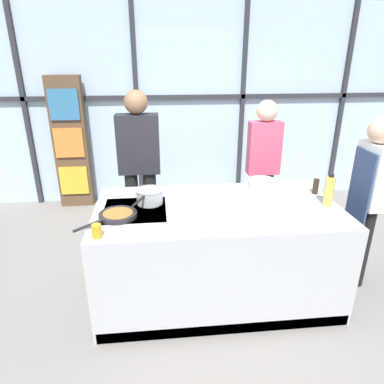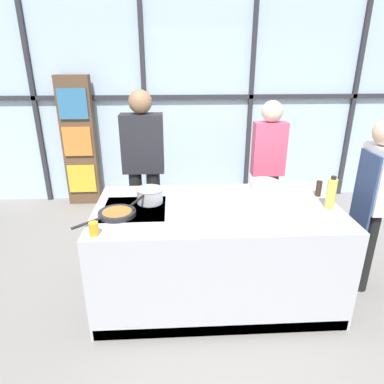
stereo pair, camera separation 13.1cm
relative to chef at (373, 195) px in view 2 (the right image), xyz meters
name	(u,v)px [view 2 (the right image)]	position (x,y,z in m)	size (l,w,h in m)	color
ground_plane	(215,292)	(-1.39, -0.06, -0.94)	(18.00, 18.00, 0.00)	gray
back_window_wall	(198,106)	(-1.39, 2.38, 0.47)	(6.40, 0.10, 2.80)	silver
bookshelf	(79,143)	(-3.11, 2.19, -0.01)	(0.46, 0.19, 1.85)	brown
demo_island	(216,252)	(-1.40, -0.07, -0.49)	(2.09, 1.09, 0.89)	#B7BABF
chef	(373,195)	(0.00, 0.00, 0.00)	(0.23, 0.36, 1.61)	black
spectator_far_left	(143,161)	(-2.09, 0.95, 0.07)	(0.45, 0.25, 1.77)	black
spectator_center_left	(268,162)	(-0.69, 0.95, 0.03)	(0.36, 0.23, 1.65)	#47382D
frying_pan	(116,213)	(-2.23, -0.19, -0.03)	(0.45, 0.42, 0.04)	#232326
saucepan	(150,195)	(-1.98, 0.06, 0.02)	(0.25, 0.41, 0.13)	silver
white_plate	(289,224)	(-0.89, -0.43, -0.04)	(0.25, 0.25, 0.01)	white
mixing_bowl	(265,184)	(-0.88, 0.35, -0.01)	(0.28, 0.28, 0.07)	silver
oil_bottle	(331,193)	(-0.45, -0.14, 0.08)	(0.08, 0.08, 0.28)	#E0CC4C
pepper_grinder	(319,188)	(-0.44, 0.13, 0.03)	(0.05, 0.05, 0.17)	#332319
juice_glass_near	(94,229)	(-2.34, -0.51, 0.00)	(0.07, 0.07, 0.10)	orange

